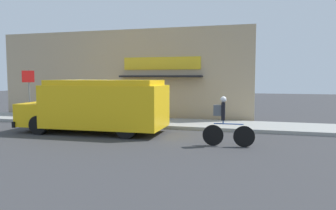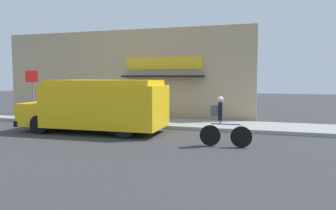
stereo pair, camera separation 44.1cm
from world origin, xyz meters
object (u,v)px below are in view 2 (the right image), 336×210
Objects in this scene: cyclist at (222,123)px; trash_bin at (104,111)px; stop_sign_post at (32,86)px; school_bus at (98,105)px.

cyclist reaches higher than trash_bin.
cyclist is 0.68× the size of stop_sign_post.
cyclist is (5.34, -1.26, -0.36)m from school_bus.
stop_sign_post is at bearing 155.79° from school_bus.
stop_sign_post is at bearing 160.12° from cyclist.
trash_bin is at bearing 113.37° from school_bus.
school_bus is 3.56× the size of cyclist.
trash_bin is (3.64, 0.94, -1.31)m from stop_sign_post.
cyclist is at bearing -17.78° from stop_sign_post.
school_bus reaches higher than cyclist.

